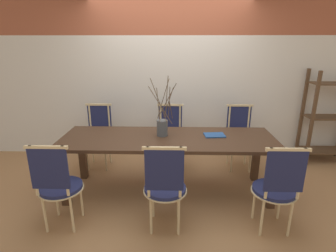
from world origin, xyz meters
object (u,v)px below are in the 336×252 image
(shelving_rack, at_px, (329,117))
(chair_far_center, at_px, (240,136))
(dining_table, at_px, (168,145))
(chair_near_center, at_px, (277,187))
(vase_centerpiece, at_px, (162,126))
(book_stack, at_px, (214,135))

(shelving_rack, bearing_deg, chair_far_center, -169.29)
(dining_table, height_order, chair_far_center, chair_far_center)
(dining_table, relative_size, chair_near_center, 2.72)
(chair_near_center, height_order, vase_centerpiece, vase_centerpiece)
(chair_near_center, xyz_separation_m, shelving_rack, (1.44, 1.76, 0.23))
(book_stack, height_order, shelving_rack, shelving_rack)
(dining_table, distance_m, book_stack, 0.60)
(vase_centerpiece, bearing_deg, book_stack, 1.06)
(vase_centerpiece, relative_size, shelving_rack, 0.51)
(dining_table, height_order, chair_near_center, chair_near_center)
(vase_centerpiece, relative_size, book_stack, 2.77)
(vase_centerpiece, bearing_deg, dining_table, -44.39)
(chair_far_center, xyz_separation_m, shelving_rack, (1.46, 0.28, 0.23))
(book_stack, distance_m, shelving_rack, 2.17)
(chair_far_center, distance_m, book_stack, 0.86)
(book_stack, bearing_deg, chair_far_center, 53.33)
(chair_near_center, distance_m, shelving_rack, 2.29)
(vase_centerpiece, xyz_separation_m, book_stack, (0.66, 0.01, -0.12))
(dining_table, xyz_separation_m, book_stack, (0.59, 0.08, 0.10))
(vase_centerpiece, height_order, book_stack, vase_centerpiece)
(vase_centerpiece, bearing_deg, chair_near_center, -34.82)
(chair_far_center, relative_size, vase_centerpiece, 1.29)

